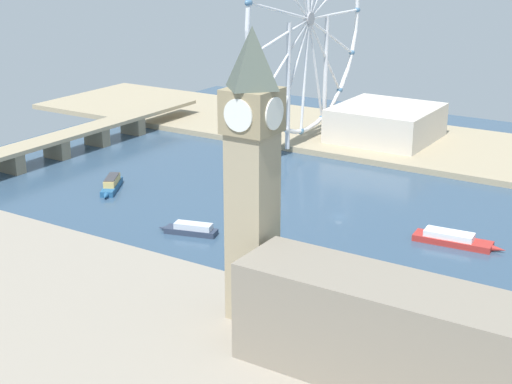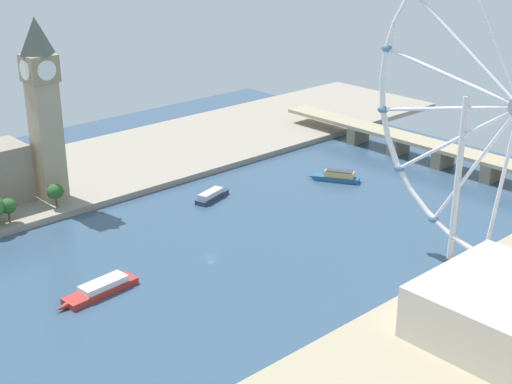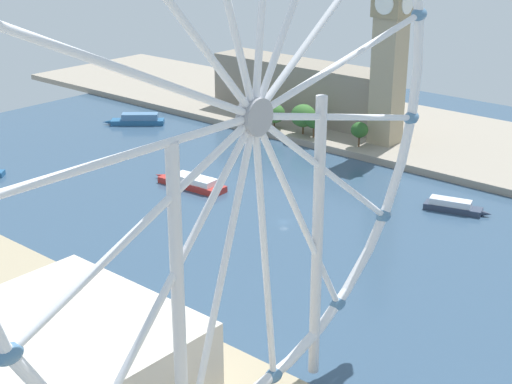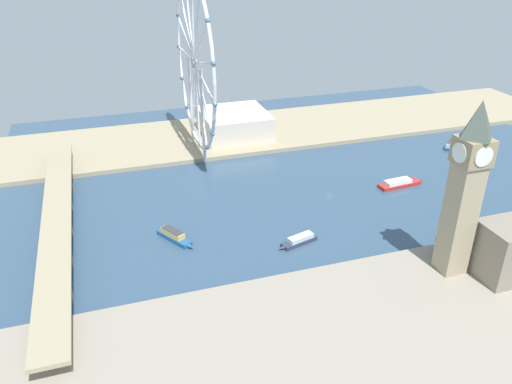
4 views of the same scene
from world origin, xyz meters
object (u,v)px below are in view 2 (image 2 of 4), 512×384
at_px(tour_boat_1, 100,289).
at_px(tour_boat_3, 212,195).
at_px(clock_tower, 43,107).
at_px(river_bridge, 443,152).
at_px(tour_boat_2, 337,177).

bearing_deg(tour_boat_1, tour_boat_3, -158.33).
height_order(clock_tower, river_bridge, clock_tower).
relative_size(clock_tower, river_bridge, 0.38).
xyz_separation_m(tour_boat_1, tour_boat_2, (-19.91, 150.20, 0.44)).
bearing_deg(tour_boat_3, river_bridge, -36.89).
xyz_separation_m(river_bridge, tour_boat_2, (-23.35, -58.66, -5.91)).
bearing_deg(clock_tower, tour_boat_3, 50.92).
bearing_deg(tour_boat_1, clock_tower, -113.03).
relative_size(tour_boat_1, tour_boat_3, 1.42).
bearing_deg(tour_boat_2, river_bridge, -142.22).
bearing_deg(tour_boat_2, clock_tower, 28.98).
height_order(tour_boat_1, tour_boat_2, tour_boat_2).
xyz_separation_m(river_bridge, tour_boat_1, (-3.44, -208.87, -6.35)).
relative_size(river_bridge, tour_boat_1, 6.47).
height_order(river_bridge, tour_boat_1, river_bridge).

